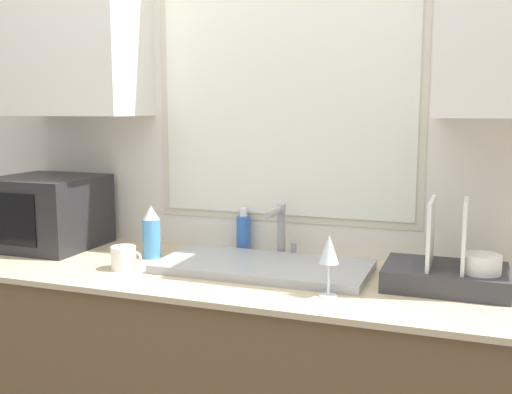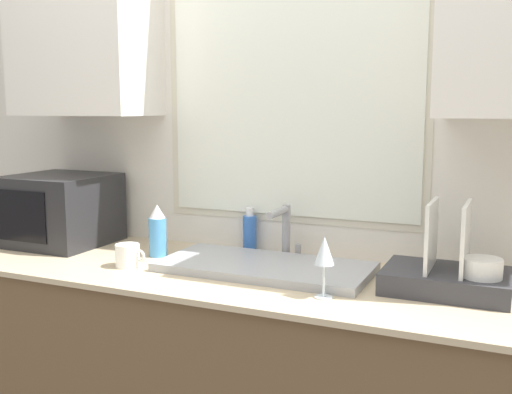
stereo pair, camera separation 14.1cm
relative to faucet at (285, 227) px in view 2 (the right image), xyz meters
The scene contains 10 objects.
countertop 0.63m from the faucet, 94.56° to the right, with size 2.46×0.70×0.91m.
wall_back 0.39m from the faucet, 100.79° to the left, with size 6.00×0.38×2.60m.
sink_basin 0.21m from the faucet, 91.44° to the right, with size 0.76×0.36×0.03m.
faucet is the anchor object (origin of this frame).
microwave 1.00m from the faucet, behind, with size 0.40×0.39×0.30m.
dish_rack 0.66m from the faucet, 15.64° to the right, with size 0.39×0.28×0.29m.
spray_bottle 0.50m from the faucet, 162.20° to the right, with size 0.07×0.07×0.21m.
soap_bottle 0.20m from the faucet, 159.73° to the left, with size 0.06×0.06×0.18m.
mug_near_sink 0.60m from the faucet, 145.41° to the right, with size 0.12×0.09×0.08m.
wine_glass 0.48m from the faucet, 54.17° to the right, with size 0.06×0.06×0.19m.
Camera 2 is at (0.84, -1.55, 1.49)m, focal length 42.00 mm.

